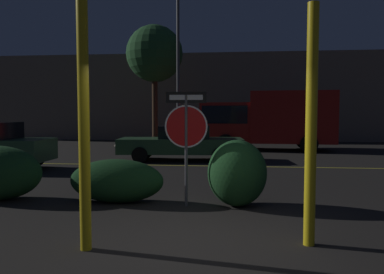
% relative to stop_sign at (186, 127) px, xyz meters
% --- Properties ---
extents(ground_plane, '(260.00, 260.00, 0.00)m').
position_rel_stop_sign_xyz_m(ground_plane, '(0.35, -2.21, -1.59)').
color(ground_plane, black).
extents(road_center_stripe, '(35.70, 0.12, 0.01)m').
position_rel_stop_sign_xyz_m(road_center_stripe, '(0.35, 5.77, -1.58)').
color(road_center_stripe, gold).
rests_on(road_center_stripe, ground_plane).
extents(stop_sign, '(0.84, 0.08, 2.28)m').
position_rel_stop_sign_xyz_m(stop_sign, '(0.00, 0.00, 0.00)').
color(stop_sign, '#4C4C51').
rests_on(stop_sign, ground_plane).
extents(yellow_pole_left, '(0.15, 0.15, 3.51)m').
position_rel_stop_sign_xyz_m(yellow_pole_left, '(-1.07, -2.52, 0.17)').
color(yellow_pole_left, yellow).
rests_on(yellow_pole_left, ground_plane).
extents(yellow_pole_right, '(0.16, 0.16, 3.36)m').
position_rel_stop_sign_xyz_m(yellow_pole_right, '(1.99, -2.02, 0.09)').
color(yellow_pole_right, yellow).
rests_on(yellow_pole_right, ground_plane).
extents(hedge_bush_1, '(1.98, 0.86, 0.91)m').
position_rel_stop_sign_xyz_m(hedge_bush_1, '(-1.48, 0.16, -1.13)').
color(hedge_bush_1, '#19421E').
rests_on(hedge_bush_1, ground_plane).
extents(hedge_bush_2, '(1.18, 1.08, 1.33)m').
position_rel_stop_sign_xyz_m(hedge_bush_2, '(1.01, 0.12, -0.92)').
color(hedge_bush_2, '#1E4C23').
rests_on(hedge_bush_2, ground_plane).
extents(passing_car_2, '(5.02, 2.11, 1.37)m').
position_rel_stop_sign_xyz_m(passing_car_2, '(-1.06, 7.26, -0.90)').
color(passing_car_2, '#335B38').
rests_on(passing_car_2, ground_plane).
extents(delivery_truck, '(6.72, 2.80, 2.95)m').
position_rel_stop_sign_xyz_m(delivery_truck, '(2.63, 11.96, 0.00)').
color(delivery_truck, maroon).
rests_on(delivery_truck, ground_plane).
extents(street_lamp, '(0.50, 0.50, 8.11)m').
position_rel_stop_sign_xyz_m(street_lamp, '(-1.83, 11.68, 3.81)').
color(street_lamp, '#4C4C51').
rests_on(street_lamp, ground_plane).
extents(tree_0, '(3.22, 3.22, 6.86)m').
position_rel_stop_sign_xyz_m(tree_0, '(-3.48, 13.80, 3.63)').
color(tree_0, '#422D1E').
rests_on(tree_0, ground_plane).
extents(building_backdrop, '(30.82, 4.83, 5.94)m').
position_rel_stop_sign_xyz_m(building_backdrop, '(-1.35, 20.35, 1.38)').
color(building_backdrop, '#7A6B5B').
rests_on(building_backdrop, ground_plane).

